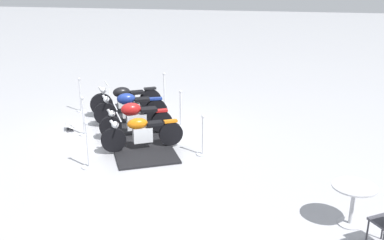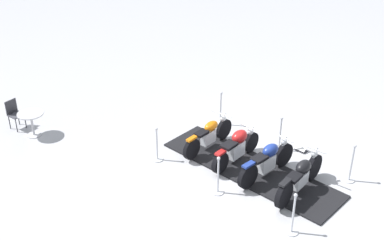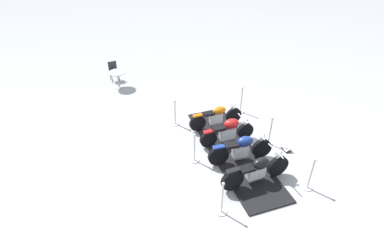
% 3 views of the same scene
% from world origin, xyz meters
% --- Properties ---
extents(ground_plane, '(80.00, 80.00, 0.00)m').
position_xyz_m(ground_plane, '(0.00, 0.00, 0.00)').
color(ground_plane, '#B2B2B7').
extents(display_platform, '(5.38, 3.76, 0.05)m').
position_xyz_m(display_platform, '(0.00, 0.00, 0.03)').
color(display_platform, black).
rests_on(display_platform, ground_plane).
extents(motorcycle_black, '(1.29, 2.01, 1.02)m').
position_xyz_m(motorcycle_black, '(-1.36, -0.74, 0.52)').
color(motorcycle_black, black).
rests_on(motorcycle_black, display_platform).
extents(motorcycle_navy, '(1.07, 2.05, 0.99)m').
position_xyz_m(motorcycle_navy, '(-0.45, -0.27, 0.53)').
color(motorcycle_navy, black).
rests_on(motorcycle_navy, display_platform).
extents(motorcycle_maroon, '(1.12, 1.84, 0.93)m').
position_xyz_m(motorcycle_maroon, '(0.47, 0.21, 0.53)').
color(motorcycle_maroon, black).
rests_on(motorcycle_maroon, display_platform).
extents(motorcycle_copper, '(1.18, 1.89, 0.92)m').
position_xyz_m(motorcycle_copper, '(1.39, 0.68, 0.50)').
color(motorcycle_copper, black).
rests_on(motorcycle_copper, display_platform).
extents(stanchion_left_rear, '(0.33, 0.33, 1.06)m').
position_xyz_m(stanchion_left_rear, '(1.36, 2.27, 0.34)').
color(stanchion_left_rear, silver).
rests_on(stanchion_left_rear, ground_plane).
extents(stanchion_right_mid, '(0.31, 0.31, 1.12)m').
position_xyz_m(stanchion_right_mid, '(0.64, -1.24, 0.38)').
color(stanchion_right_mid, silver).
rests_on(stanchion_right_mid, ground_plane).
extents(stanchion_left_front, '(0.32, 0.32, 1.13)m').
position_xyz_m(stanchion_left_front, '(-2.64, 0.20, 0.37)').
color(stanchion_left_front, silver).
rests_on(stanchion_left_front, ground_plane).
extents(stanchion_right_front, '(0.30, 0.30, 1.13)m').
position_xyz_m(stanchion_right_front, '(-1.36, -2.27, 0.39)').
color(stanchion_right_front, silver).
rests_on(stanchion_right_front, ground_plane).
extents(stanchion_right_rear, '(0.36, 0.36, 1.15)m').
position_xyz_m(stanchion_right_rear, '(2.64, -0.20, 0.35)').
color(stanchion_right_rear, silver).
rests_on(stanchion_right_rear, ground_plane).
extents(stanchion_left_mid, '(0.33, 0.33, 1.09)m').
position_xyz_m(stanchion_left_mid, '(-0.64, 1.24, 0.35)').
color(stanchion_left_mid, silver).
rests_on(stanchion_left_mid, ground_plane).
extents(info_placard, '(0.42, 0.35, 0.19)m').
position_xyz_m(info_placard, '(0.37, -1.82, 0.06)').
color(info_placard, '#333338').
rests_on(info_placard, ground_plane).
extents(cafe_table, '(0.80, 0.80, 0.78)m').
position_xyz_m(cafe_table, '(3.95, 5.47, 0.59)').
color(cafe_table, '#B7B7BC').
rests_on(cafe_table, ground_plane).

